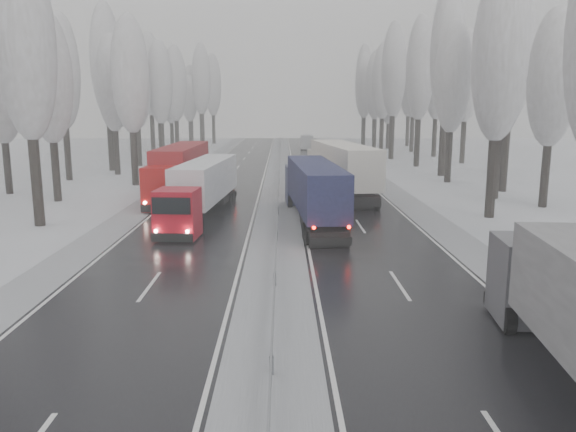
{
  "coord_description": "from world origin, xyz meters",
  "views": [
    {
      "loc": [
        0.31,
        -10.58,
        7.35
      ],
      "look_at": [
        0.59,
        16.17,
        2.2
      ],
      "focal_mm": 35.0,
      "sensor_mm": 36.0,
      "label": 1
    }
  ],
  "objects_px": {
    "truck_blue_box": "(313,187)",
    "truck_cream_box": "(340,165)",
    "truck_red_white": "(203,185)",
    "box_truck_distant": "(306,142)",
    "truck_red_red": "(180,168)"
  },
  "relations": [
    {
      "from": "truck_blue_box",
      "to": "truck_cream_box",
      "type": "xyz_separation_m",
      "value": [
        2.89,
        11.23,
        0.3
      ]
    },
    {
      "from": "truck_cream_box",
      "to": "truck_red_white",
      "type": "height_order",
      "value": "truck_cream_box"
    },
    {
      "from": "box_truck_distant",
      "to": "truck_red_red",
      "type": "distance_m",
      "value": 57.84
    },
    {
      "from": "truck_cream_box",
      "to": "truck_red_red",
      "type": "distance_m",
      "value": 13.4
    },
    {
      "from": "truck_red_red",
      "to": "truck_blue_box",
      "type": "bearing_deg",
      "value": -44.99
    },
    {
      "from": "truck_red_white",
      "to": "truck_cream_box",
      "type": "bearing_deg",
      "value": 47.02
    },
    {
      "from": "box_truck_distant",
      "to": "truck_red_white",
      "type": "xyz_separation_m",
      "value": [
        -9.84,
        -65.2,
        0.87
      ]
    },
    {
      "from": "truck_cream_box",
      "to": "truck_blue_box",
      "type": "bearing_deg",
      "value": -111.99
    },
    {
      "from": "truck_cream_box",
      "to": "truck_red_white",
      "type": "xyz_separation_m",
      "value": [
        -10.26,
        -9.39,
        -0.4
      ]
    },
    {
      "from": "truck_blue_box",
      "to": "truck_cream_box",
      "type": "bearing_deg",
      "value": 71.53
    },
    {
      "from": "truck_red_white",
      "to": "truck_red_red",
      "type": "height_order",
      "value": "truck_red_red"
    },
    {
      "from": "truck_cream_box",
      "to": "box_truck_distant",
      "type": "xyz_separation_m",
      "value": [
        -0.41,
        55.81,
        -1.27
      ]
    },
    {
      "from": "truck_blue_box",
      "to": "truck_cream_box",
      "type": "distance_m",
      "value": 11.6
    },
    {
      "from": "truck_cream_box",
      "to": "box_truck_distant",
      "type": "height_order",
      "value": "truck_cream_box"
    },
    {
      "from": "box_truck_distant",
      "to": "truck_red_white",
      "type": "relative_size",
      "value": 0.47
    }
  ]
}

